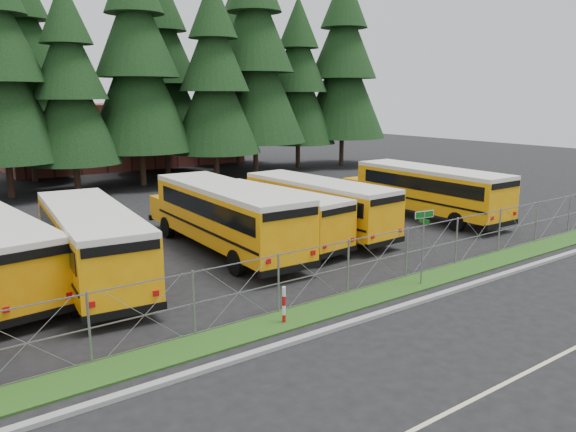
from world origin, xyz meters
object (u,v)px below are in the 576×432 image
Objects in this scene: bus_2 at (90,245)px; bus_6 at (313,207)px; striped_bollard at (284,305)px; bus_east at (425,192)px; bus_4 at (224,218)px; street_sign at (423,232)px; bus_5 at (269,216)px.

bus_6 is (11.42, 0.97, -0.06)m from bus_2.
bus_east is at bearing 26.44° from striped_bollard.
bus_east is (7.55, -0.76, 0.07)m from bus_6.
street_sign is (3.59, -8.29, 0.51)m from bus_4.
bus_4 reaches higher than striped_bollard.
striped_bollard is at bearing -127.23° from bus_5.
bus_2 is at bearing 142.26° from street_sign.
street_sign is (1.12, -8.34, 0.75)m from bus_5.
bus_6 is 3.76× the size of street_sign.
street_sign reaches higher than bus_6.
bus_5 is 9.74m from striped_bollard.
street_sign is (-9.22, -7.75, 0.58)m from bus_east.
bus_east is 3.94× the size of street_sign.
street_sign reaches higher than bus_5.
bus_east reaches higher than striped_bollard.
bus_4 reaches higher than bus_6.
bus_5 is 10.37m from bus_east.
bus_6 is at bearing 4.83° from bus_4.
bus_4 reaches higher than bus_east.
bus_2 is at bearing -170.53° from bus_4.
bus_5 is 8.45m from street_sign.
bus_6 is at bearing 11.28° from bus_2.
striped_bollard is at bearing 179.35° from street_sign.
bus_2 is 18.96m from bus_east.
bus_4 is 5.28m from bus_6.
bus_east is at bearing -8.91° from bus_5.
bus_4 reaches higher than bus_5.
bus_4 reaches higher than bus_2.
bus_2 is at bearing 179.71° from bus_5.
bus_2 is 8.66m from bus_5.
bus_4 is (6.15, 0.75, 0.08)m from bus_2.
street_sign is at bearing -64.08° from bus_4.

